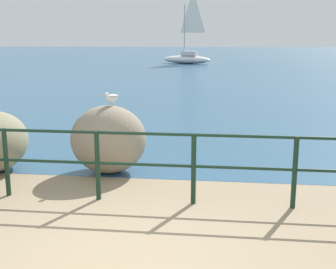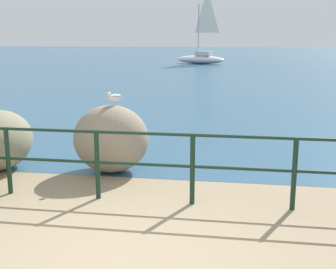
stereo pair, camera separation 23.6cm
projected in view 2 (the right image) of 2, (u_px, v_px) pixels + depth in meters
ground_plane at (214, 81)px, 23.91m from camera, size 120.00×120.00×0.10m
sea_surface at (228, 57)px, 50.76m from camera, size 120.00×90.00×0.01m
promenade_railing at (144, 158)px, 6.26m from camera, size 9.75×0.07×1.02m
breakwater_boulder_main at (111, 139)px, 7.66m from camera, size 1.31×1.14×1.18m
seagull at (114, 97)px, 7.53m from camera, size 0.25×0.32×0.23m
sailboat at (201, 55)px, 37.60m from camera, size 4.58×2.76×6.16m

